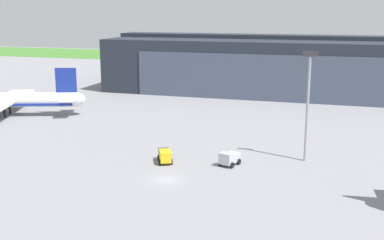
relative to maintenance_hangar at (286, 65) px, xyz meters
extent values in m
plane|color=gray|center=(-7.61, -87.63, -8.22)|extent=(440.00, 440.00, 0.00)
cube|color=#437D2E|center=(-7.61, 99.73, -8.18)|extent=(440.00, 56.00, 0.08)
cube|color=#232833|center=(0.00, 0.09, -0.14)|extent=(107.66, 39.05, 16.15)
cube|color=#424C60|center=(0.00, -19.59, -1.76)|extent=(81.82, 0.30, 12.92)
cube|color=#232833|center=(0.00, 0.09, 8.53)|extent=(107.66, 9.37, 1.20)
cylinder|color=white|center=(-61.02, -57.15, -4.29)|extent=(37.00, 15.58, 3.44)
sphere|color=white|center=(-43.07, -50.99, -4.29)|extent=(2.68, 2.68, 2.68)
cube|color=navy|center=(-61.02, -57.15, -5.23)|extent=(34.14, 14.63, 0.60)
cube|color=navy|center=(-45.95, -51.98, 0.36)|extent=(4.79, 1.98, 5.85)
cube|color=white|center=(-46.08, -49.26, -3.94)|extent=(4.79, 5.66, 0.28)
cube|color=white|center=(-44.38, -54.20, -3.94)|extent=(4.79, 5.66, 0.28)
cube|color=white|center=(-63.01, -49.03, -4.72)|extent=(10.54, 15.94, 0.56)
cylinder|color=gray|center=(-63.38, -50.40, -5.96)|extent=(3.71, 2.85, 1.89)
cylinder|color=black|center=(-60.17, -54.95, -7.11)|extent=(0.56, 0.56, 2.21)
cylinder|color=black|center=(-58.99, -58.37, -7.11)|extent=(0.56, 0.56, 2.21)
cube|color=#2D2D33|center=(-11.49, -78.35, -6.99)|extent=(2.16, 1.92, 1.52)
cube|color=yellow|center=(-10.58, -80.23, -6.89)|extent=(2.88, 3.40, 1.73)
cylinder|color=black|center=(-10.52, -78.10, -7.75)|extent=(0.64, 0.95, 0.93)
cylinder|color=black|center=(-12.29, -78.96, -7.75)|extent=(0.64, 0.95, 0.93)
cylinder|color=black|center=(-9.42, -80.36, -7.75)|extent=(0.64, 0.95, 0.93)
cylinder|color=black|center=(-11.19, -81.22, -7.75)|extent=(0.64, 0.95, 0.93)
cube|color=#B7BCC6|center=(-0.54, -78.98, -6.81)|extent=(2.41, 1.99, 1.87)
cube|color=#B7BCC6|center=(0.03, -77.19, -7.03)|extent=(2.68, 2.84, 1.41)
cylinder|color=black|center=(-1.60, -78.61, -7.74)|extent=(0.54, 0.99, 0.96)
cylinder|color=black|center=(0.54, -79.29, -7.74)|extent=(0.54, 0.99, 0.96)
cylinder|color=black|center=(-0.92, -76.46, -7.74)|extent=(0.54, 0.99, 0.96)
cylinder|color=black|center=(1.22, -77.14, -7.74)|extent=(0.54, 0.99, 0.96)
cylinder|color=#99999E|center=(11.43, -71.76, 0.56)|extent=(0.44, 0.44, 17.55)
cube|color=#333338|center=(11.43, -71.76, 9.73)|extent=(2.40, 0.50, 0.80)
camera|label=1|loc=(16.02, -151.96, 16.72)|focal=45.14mm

